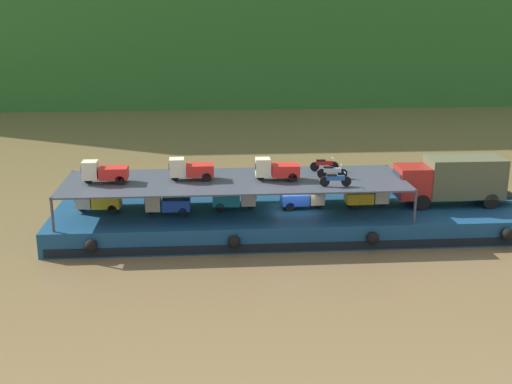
{
  "coord_description": "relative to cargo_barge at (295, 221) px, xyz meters",
  "views": [
    {
      "loc": [
        -5.49,
        -38.41,
        13.57
      ],
      "look_at": [
        -2.49,
        0.0,
        2.7
      ],
      "focal_mm": 44.95,
      "sensor_mm": 36.0,
      "label": 1
    }
  ],
  "objects": [
    {
      "name": "mini_truck_lower_mid",
      "position": [
        -3.77,
        0.47,
        1.44
      ],
      "size": [
        2.78,
        1.27,
        1.38
      ],
      "color": "teal",
      "rests_on": "cargo_barge"
    },
    {
      "name": "ground_plane",
      "position": [
        -0.0,
        0.03,
        -0.75
      ],
      "size": [
        400.0,
        400.0,
        0.0
      ],
      "primitive_type": "plane",
      "color": "brown"
    },
    {
      "name": "mini_truck_upper_stern",
      "position": [
        -11.73,
        -0.05,
        3.44
      ],
      "size": [
        2.74,
        1.21,
        1.38
      ],
      "color": "red",
      "rests_on": "cargo_rack"
    },
    {
      "name": "motorcycle_upper_centre",
      "position": [
        2.29,
        0.03,
        3.18
      ],
      "size": [
        1.9,
        0.55,
        0.87
      ],
      "color": "black",
      "rests_on": "cargo_rack"
    },
    {
      "name": "mini_truck_lower_bow",
      "position": [
        4.71,
        0.31,
        1.44
      ],
      "size": [
        2.74,
        1.21,
        1.38
      ],
      "color": "gold",
      "rests_on": "cargo_barge"
    },
    {
      "name": "cargo_barge",
      "position": [
        0.0,
        0.0,
        0.0
      ],
      "size": [
        30.34,
        7.91,
        1.5
      ],
      "color": "navy",
      "rests_on": "ground"
    },
    {
      "name": "motorcycle_upper_port",
      "position": [
        2.1,
        -1.92,
        3.18
      ],
      "size": [
        1.9,
        0.55,
        0.87
      ],
      "color": "black",
      "rests_on": "cargo_rack"
    },
    {
      "name": "mini_truck_lower_stern",
      "position": [
        -12.36,
        0.59,
        1.44
      ],
      "size": [
        2.78,
        1.27,
        1.38
      ],
      "color": "gold",
      "rests_on": "cargo_barge"
    },
    {
      "name": "motorcycle_upper_stbd",
      "position": [
        2.14,
        1.98,
        3.18
      ],
      "size": [
        1.9,
        0.55,
        0.87
      ],
      "color": "black",
      "rests_on": "cargo_rack"
    },
    {
      "name": "mini_truck_upper_fore",
      "position": [
        -1.24,
        -0.15,
        3.44
      ],
      "size": [
        2.77,
        1.25,
        1.38
      ],
      "color": "red",
      "rests_on": "cargo_rack"
    },
    {
      "name": "cargo_rack",
      "position": [
        -3.8,
        0.03,
        2.69
      ],
      "size": [
        21.14,
        6.51,
        2.0
      ],
      "color": "#383D47",
      "rests_on": "cargo_barge"
    },
    {
      "name": "mini_truck_upper_mid",
      "position": [
        -6.53,
        0.28,
        3.44
      ],
      "size": [
        2.77,
        1.25,
        1.38
      ],
      "color": "red",
      "rests_on": "cargo_rack"
    },
    {
      "name": "covered_lorry",
      "position": [
        10.18,
        0.28,
        2.44
      ],
      "size": [
        7.88,
        2.36,
        3.1
      ],
      "color": "maroon",
      "rests_on": "cargo_barge"
    },
    {
      "name": "mini_truck_lower_fore",
      "position": [
        0.55,
        0.28,
        1.44
      ],
      "size": [
        2.78,
        1.28,
        1.38
      ],
      "color": "#1E47B7",
      "rests_on": "cargo_barge"
    },
    {
      "name": "mini_truck_lower_aft",
      "position": [
        -8.01,
        -0.3,
        1.44
      ],
      "size": [
        2.77,
        1.24,
        1.38
      ],
      "color": "#1E47B7",
      "rests_on": "cargo_barge"
    }
  ]
}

